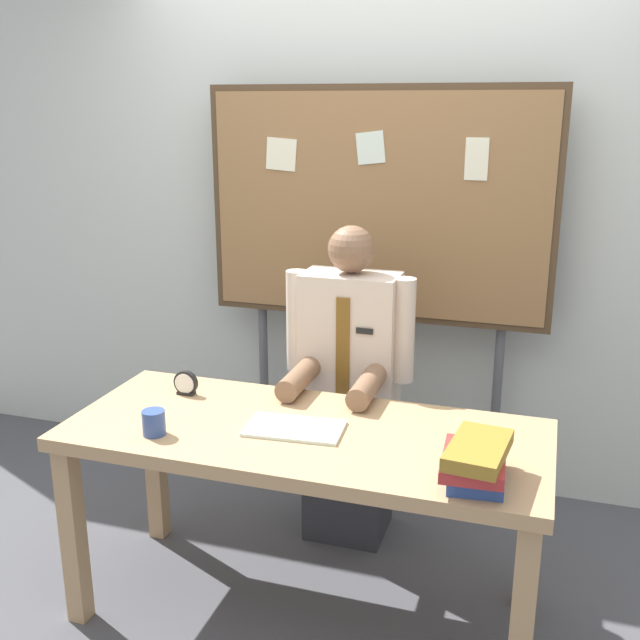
% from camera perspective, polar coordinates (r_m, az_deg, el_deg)
% --- Properties ---
extents(ground_plane, '(12.00, 12.00, 0.00)m').
position_cam_1_polar(ground_plane, '(3.03, -1.10, -21.38)').
color(ground_plane, '#4C4C51').
extents(back_wall, '(6.40, 0.08, 2.70)m').
position_cam_1_polar(back_wall, '(3.62, 5.13, 8.22)').
color(back_wall, silver).
rests_on(back_wall, ground_plane).
extents(desk, '(1.70, 0.71, 0.75)m').
position_cam_1_polar(desk, '(2.68, -1.18, -10.19)').
color(desk, tan).
rests_on(desk, ground_plane).
extents(person, '(0.55, 0.56, 1.38)m').
position_cam_1_polar(person, '(3.20, 2.23, -6.00)').
color(person, '#2D2D33').
rests_on(person, ground_plane).
extents(bulletin_board, '(1.60, 0.09, 1.94)m').
position_cam_1_polar(bulletin_board, '(3.42, 4.38, 8.37)').
color(bulletin_board, '#4C3823').
rests_on(bulletin_board, ground_plane).
extents(book_stack, '(0.21, 0.30, 0.13)m').
position_cam_1_polar(book_stack, '(2.32, 11.86, -10.54)').
color(book_stack, '#2D4C99').
rests_on(book_stack, desk).
extents(open_notebook, '(0.35, 0.22, 0.01)m').
position_cam_1_polar(open_notebook, '(2.63, -1.97, -8.31)').
color(open_notebook, silver).
rests_on(open_notebook, desk).
extents(desk_clock, '(0.10, 0.04, 0.10)m').
position_cam_1_polar(desk_clock, '(2.97, -10.27, -4.85)').
color(desk_clock, black).
rests_on(desk_clock, desk).
extents(coffee_mug, '(0.08, 0.08, 0.09)m').
position_cam_1_polar(coffee_mug, '(2.64, -12.63, -7.69)').
color(coffee_mug, '#334C8C').
rests_on(coffee_mug, desk).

